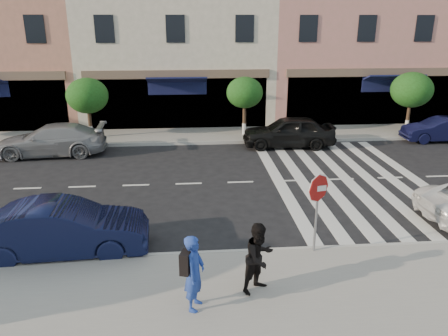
{
  "coord_description": "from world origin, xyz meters",
  "views": [
    {
      "loc": [
        0.06,
        -11.69,
        5.97
      ],
      "look_at": [
        1.16,
        1.66,
        1.4
      ],
      "focal_mm": 35.0,
      "sensor_mm": 36.0,
      "label": 1
    }
  ],
  "objects_px": {
    "stop_sign": "(318,195)",
    "walker": "(259,258)",
    "car_far_mid": "(289,132)",
    "car_far_right": "(440,130)",
    "photographer": "(194,273)",
    "car_far_left": "(51,140)",
    "car_near_mid": "(63,229)"
  },
  "relations": [
    {
      "from": "stop_sign",
      "to": "walker",
      "type": "relative_size",
      "value": 1.32
    },
    {
      "from": "car_far_mid",
      "to": "car_far_right",
      "type": "xyz_separation_m",
      "value": [
        7.97,
        0.33,
        -0.15
      ]
    },
    {
      "from": "photographer",
      "to": "car_far_mid",
      "type": "bearing_deg",
      "value": -3.79
    },
    {
      "from": "car_far_left",
      "to": "car_far_right",
      "type": "height_order",
      "value": "car_far_left"
    },
    {
      "from": "walker",
      "to": "stop_sign",
      "type": "bearing_deg",
      "value": 5.31
    },
    {
      "from": "car_far_left",
      "to": "car_far_right",
      "type": "xyz_separation_m",
      "value": [
        19.16,
        0.82,
        -0.1
      ]
    },
    {
      "from": "car_near_mid",
      "to": "car_far_left",
      "type": "relative_size",
      "value": 0.9
    },
    {
      "from": "walker",
      "to": "car_far_right",
      "type": "bearing_deg",
      "value": 10.07
    },
    {
      "from": "stop_sign",
      "to": "car_far_left",
      "type": "xyz_separation_m",
      "value": [
        -9.54,
        9.95,
        -1.04
      ]
    },
    {
      "from": "photographer",
      "to": "car_far_mid",
      "type": "height_order",
      "value": "photographer"
    },
    {
      "from": "walker",
      "to": "car_near_mid",
      "type": "bearing_deg",
      "value": 117.56
    },
    {
      "from": "walker",
      "to": "car_far_left",
      "type": "relative_size",
      "value": 0.33
    },
    {
      "from": "walker",
      "to": "car_far_left",
      "type": "height_order",
      "value": "walker"
    },
    {
      "from": "stop_sign",
      "to": "photographer",
      "type": "relative_size",
      "value": 1.29
    },
    {
      "from": "photographer",
      "to": "car_far_right",
      "type": "distance_m",
      "value": 18.19
    },
    {
      "from": "car_near_mid",
      "to": "car_far_right",
      "type": "height_order",
      "value": "car_near_mid"
    },
    {
      "from": "car_near_mid",
      "to": "car_far_right",
      "type": "relative_size",
      "value": 1.19
    },
    {
      "from": "car_far_mid",
      "to": "walker",
      "type": "bearing_deg",
      "value": -12.59
    },
    {
      "from": "car_far_mid",
      "to": "photographer",
      "type": "bearing_deg",
      "value": -17.91
    },
    {
      "from": "photographer",
      "to": "walker",
      "type": "xyz_separation_m",
      "value": [
        1.45,
        0.53,
        -0.02
      ]
    },
    {
      "from": "walker",
      "to": "car_near_mid",
      "type": "distance_m",
      "value": 5.38
    },
    {
      "from": "stop_sign",
      "to": "car_near_mid",
      "type": "relative_size",
      "value": 0.49
    },
    {
      "from": "car_far_left",
      "to": "car_far_mid",
      "type": "height_order",
      "value": "car_far_mid"
    },
    {
      "from": "car_far_left",
      "to": "car_far_right",
      "type": "relative_size",
      "value": 1.31
    },
    {
      "from": "car_near_mid",
      "to": "car_far_right",
      "type": "xyz_separation_m",
      "value": [
        16.23,
        10.1,
        -0.11
      ]
    },
    {
      "from": "photographer",
      "to": "car_far_left",
      "type": "relative_size",
      "value": 0.34
    },
    {
      "from": "photographer",
      "to": "walker",
      "type": "height_order",
      "value": "photographer"
    },
    {
      "from": "photographer",
      "to": "car_near_mid",
      "type": "xyz_separation_m",
      "value": [
        -3.42,
        2.81,
        -0.26
      ]
    },
    {
      "from": "walker",
      "to": "car_far_mid",
      "type": "height_order",
      "value": "walker"
    },
    {
      "from": "car_near_mid",
      "to": "car_far_right",
      "type": "bearing_deg",
      "value": -61.54
    },
    {
      "from": "stop_sign",
      "to": "car_far_right",
      "type": "relative_size",
      "value": 0.58
    },
    {
      "from": "car_near_mid",
      "to": "car_far_mid",
      "type": "relative_size",
      "value": 0.99
    }
  ]
}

